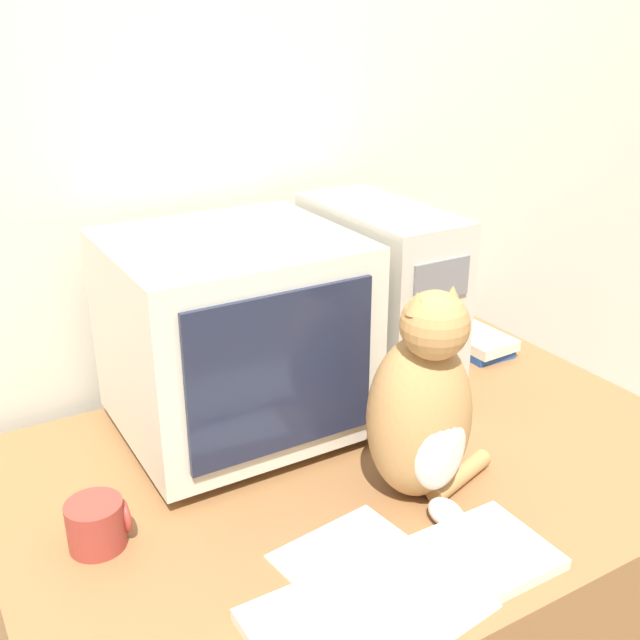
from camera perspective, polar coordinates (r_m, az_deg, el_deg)
wall_back at (r=1.68m, az=-6.12°, el=12.42°), size 7.00×0.05×2.50m
desk at (r=1.68m, az=3.09°, el=-21.38°), size 1.32×0.89×0.76m
crt_monitor at (r=1.44m, az=-6.60°, el=-1.19°), size 0.44×0.41×0.40m
computer_tower at (r=1.59m, az=4.46°, el=1.25°), size 0.18×0.40×0.42m
keyboard at (r=1.16m, az=6.72°, el=-19.60°), size 0.49×0.17×0.02m
cat at (r=1.27m, az=7.86°, el=-6.79°), size 0.26×0.23×0.39m
book_stack at (r=1.90m, az=11.55°, el=-1.50°), size 0.13×0.21×0.05m
pen at (r=1.17m, az=0.29°, el=-19.59°), size 0.14×0.05×0.01m
paper_sheet at (r=1.18m, az=4.45°, el=-19.16°), size 0.25×0.32×0.00m
mug at (r=1.27m, az=-16.60°, el=-14.68°), size 0.10×0.09×0.08m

